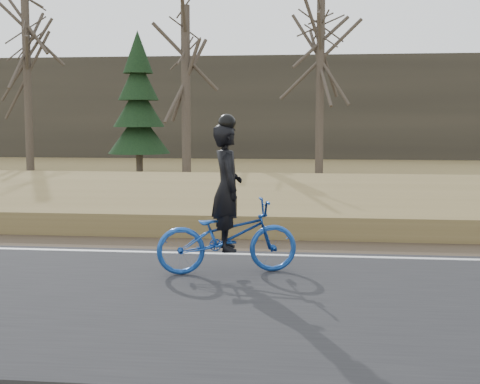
# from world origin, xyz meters

# --- Properties ---
(ground) EXTENTS (120.00, 120.00, 0.00)m
(ground) POSITION_xyz_m (0.00, 0.00, 0.00)
(ground) COLOR olive
(ground) RESTS_ON ground
(road) EXTENTS (120.00, 6.00, 0.06)m
(road) POSITION_xyz_m (0.00, -2.50, 0.03)
(road) COLOR black
(road) RESTS_ON ground
(edge_line) EXTENTS (120.00, 0.12, 0.01)m
(edge_line) POSITION_xyz_m (0.00, 0.20, 0.07)
(edge_line) COLOR silver
(edge_line) RESTS_ON road
(shoulder) EXTENTS (120.00, 1.60, 0.04)m
(shoulder) POSITION_xyz_m (0.00, 1.20, 0.02)
(shoulder) COLOR #473A2B
(shoulder) RESTS_ON ground
(embankment) EXTENTS (120.00, 5.00, 0.44)m
(embankment) POSITION_xyz_m (0.00, 4.20, 0.22)
(embankment) COLOR olive
(embankment) RESTS_ON ground
(ballast) EXTENTS (120.00, 3.00, 0.45)m
(ballast) POSITION_xyz_m (0.00, 8.00, 0.23)
(ballast) COLOR slate
(ballast) RESTS_ON ground
(railroad) EXTENTS (120.00, 2.40, 0.29)m
(railroad) POSITION_xyz_m (0.00, 8.00, 0.53)
(railroad) COLOR black
(railroad) RESTS_ON ballast
(treeline_backdrop) EXTENTS (120.00, 4.00, 6.00)m
(treeline_backdrop) POSITION_xyz_m (0.00, 30.00, 3.00)
(treeline_backdrop) COLOR #383328
(treeline_backdrop) RESTS_ON ground
(cyclist) EXTENTS (2.23, 1.28, 2.38)m
(cyclist) POSITION_xyz_m (1.64, -1.17, 0.81)
(cyclist) COLOR #154096
(cyclist) RESTS_ON road
(bare_tree_left) EXTENTS (0.36, 0.36, 8.87)m
(bare_tree_left) POSITION_xyz_m (-10.07, 18.23, 4.44)
(bare_tree_left) COLOR #4B4137
(bare_tree_left) RESTS_ON ground
(bare_tree_near_left) EXTENTS (0.36, 0.36, 6.74)m
(bare_tree_near_left) POSITION_xyz_m (-2.20, 15.13, 3.37)
(bare_tree_near_left) COLOR #4B4137
(bare_tree_near_left) RESTS_ON ground
(bare_tree_center) EXTENTS (0.36, 0.36, 7.86)m
(bare_tree_center) POSITION_xyz_m (3.05, 17.62, 3.93)
(bare_tree_center) COLOR #4B4137
(bare_tree_center) RESTS_ON ground
(conifer) EXTENTS (2.60, 2.60, 5.99)m
(conifer) POSITION_xyz_m (-4.47, 16.47, 2.84)
(conifer) COLOR #4B4137
(conifer) RESTS_ON ground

